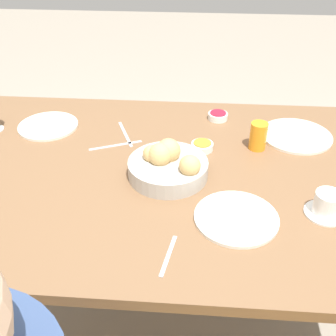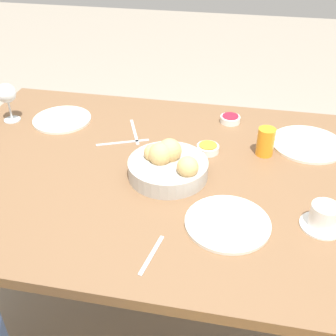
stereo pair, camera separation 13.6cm
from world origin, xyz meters
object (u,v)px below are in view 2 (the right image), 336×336
at_px(plate_far_center, 228,223).
at_px(coffee_cup, 323,217).
at_px(jam_bowl_honey, 208,148).
at_px(juice_glass, 266,142).
at_px(wine_glass, 6,95).
at_px(knife_silver, 135,132).
at_px(plate_near_left, 308,144).
at_px(plate_near_right, 62,119).
at_px(jam_bowl_berry, 230,119).
at_px(spoon_coffee, 152,255).
at_px(fork_silver, 123,142).
at_px(bread_basket, 168,165).

xyz_separation_m(plate_far_center, coffee_cup, (-0.26, -0.04, 0.03)).
bearing_deg(jam_bowl_honey, juice_glass, -173.04).
height_order(wine_glass, knife_silver, wine_glass).
xyz_separation_m(juice_glass, wine_glass, (1.00, -0.06, 0.06)).
distance_m(plate_near_left, coffee_cup, 0.44).
distance_m(plate_near_right, wine_glass, 0.23).
distance_m(plate_near_left, knife_silver, 0.64).
distance_m(juice_glass, jam_bowl_berry, 0.26).
relative_size(plate_near_left, plate_near_right, 1.15).
distance_m(plate_far_center, coffee_cup, 0.26).
bearing_deg(jam_bowl_honey, spoon_coffee, 81.18).
bearing_deg(plate_near_right, coffee_cup, 154.96).
xyz_separation_m(plate_far_center, juice_glass, (-0.10, -0.39, 0.05)).
height_order(jam_bowl_honey, fork_silver, jam_bowl_honey).
bearing_deg(jam_bowl_berry, spoon_coffee, 79.45).
xyz_separation_m(plate_near_right, wine_glass, (0.20, 0.04, 0.11)).
height_order(juice_glass, knife_silver, juice_glass).
height_order(jam_bowl_honey, spoon_coffee, jam_bowl_honey).
distance_m(wine_glass, coffee_cup, 1.23).
bearing_deg(jam_bowl_berry, juice_glass, 122.17).
relative_size(plate_near_left, knife_silver, 1.43).
bearing_deg(wine_glass, coffee_cup, 160.43).
bearing_deg(spoon_coffee, fork_silver, -66.26).
xyz_separation_m(wine_glass, spoon_coffee, (-0.72, 0.61, -0.11)).
bearing_deg(juice_glass, fork_silver, 2.55).
relative_size(wine_glass, jam_bowl_berry, 1.99).
relative_size(coffee_cup, fork_silver, 0.65).
bearing_deg(jam_bowl_berry, plate_far_center, 93.70).
bearing_deg(plate_near_left, plate_far_center, 62.71).
bearing_deg(fork_silver, coffee_cup, 153.93).
height_order(bread_basket, spoon_coffee, bread_basket).
xyz_separation_m(plate_near_right, fork_silver, (-0.29, 0.12, -0.00)).
bearing_deg(coffee_cup, juice_glass, -65.39).
bearing_deg(knife_silver, plate_far_center, 130.60).
distance_m(plate_near_right, spoon_coffee, 0.83).
xyz_separation_m(wine_glass, fork_silver, (-0.49, 0.08, -0.11)).
relative_size(plate_near_right, plate_far_center, 0.95).
relative_size(juice_glass, knife_silver, 0.54).
distance_m(coffee_cup, fork_silver, 0.75).
distance_m(jam_bowl_berry, spoon_coffee, 0.78).
relative_size(plate_far_center, juice_glass, 2.40).
distance_m(plate_near_left, wine_glass, 1.16).
bearing_deg(coffee_cup, plate_far_center, 9.66).
distance_m(juice_glass, fork_silver, 0.51).
height_order(plate_near_right, knife_silver, plate_near_right).
distance_m(coffee_cup, jam_bowl_honey, 0.48).
bearing_deg(plate_near_right, jam_bowl_berry, -169.91).
bearing_deg(jam_bowl_honey, plate_near_right, -11.36).
xyz_separation_m(plate_far_center, wine_glass, (0.90, -0.45, 0.11)).
bearing_deg(spoon_coffee, jam_bowl_berry, -100.55).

